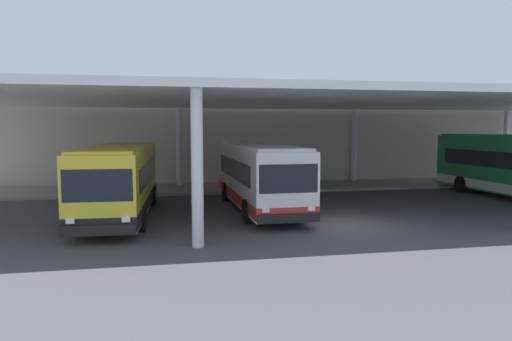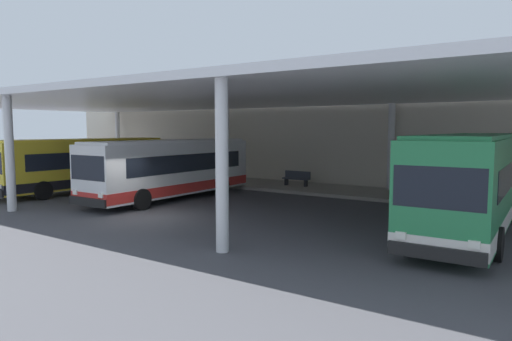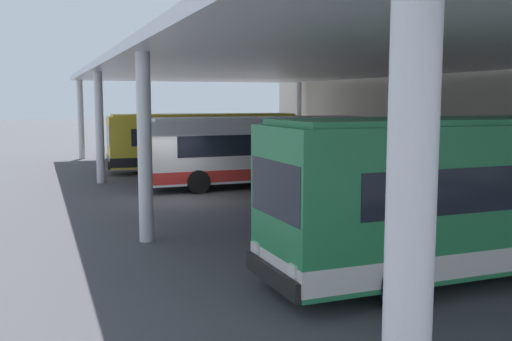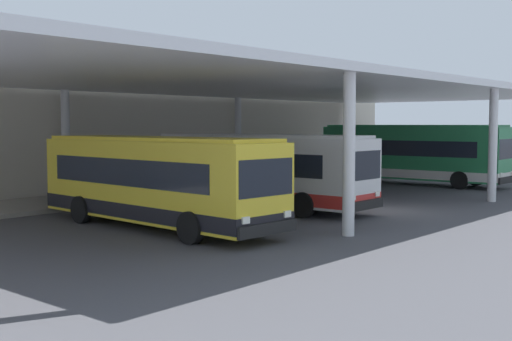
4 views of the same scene
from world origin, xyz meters
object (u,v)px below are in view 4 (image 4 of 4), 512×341
object	(u,v)px
bus_second_bay	(259,170)
banner_sign	(347,148)
bus_middle_bay	(412,154)
bench_waiting	(194,178)
bus_nearest_bay	(156,181)

from	to	relation	value
bus_second_bay	banner_sign	xyz separation A→B (m)	(17.37, 6.71, 0.32)
bus_middle_bay	bench_waiting	world-z (taller)	bus_middle_bay
bus_nearest_bay	banner_sign	size ratio (longest dim) A/B	3.33
bus_nearest_bay	banner_sign	world-z (taller)	banner_sign
bus_second_bay	bench_waiting	bearing A→B (deg)	65.66
bus_second_bay	bench_waiting	size ratio (longest dim) A/B	5.87
bus_second_bay	banner_sign	world-z (taller)	banner_sign
bus_nearest_bay	bench_waiting	world-z (taller)	bus_nearest_bay
bus_second_bay	bus_middle_bay	size ratio (longest dim) A/B	0.93
bus_second_bay	banner_sign	distance (m)	18.62
bus_middle_bay	banner_sign	size ratio (longest dim) A/B	3.55
bus_second_bay	banner_sign	size ratio (longest dim) A/B	3.30
bus_nearest_bay	banner_sign	bearing A→B (deg)	17.47
bench_waiting	banner_sign	distance (m)	14.03
bus_nearest_bay	bus_middle_bay	world-z (taller)	bus_middle_bay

